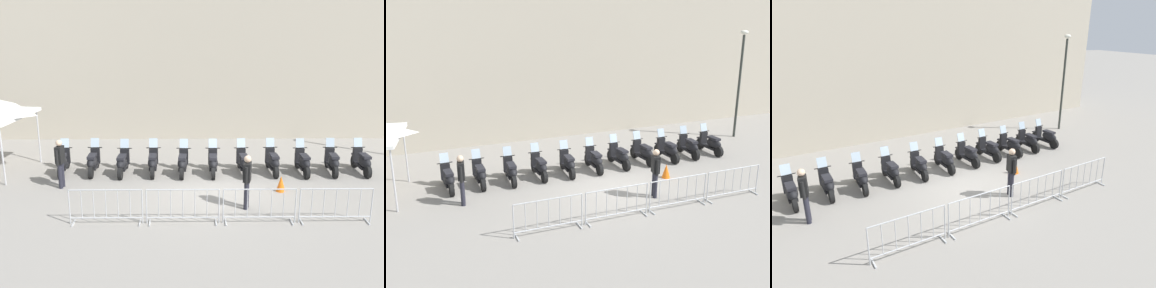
{
  "view_description": "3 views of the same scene",
  "coord_description": "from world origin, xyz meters",
  "views": [
    {
      "loc": [
        1.65,
        -14.7,
        6.02
      ],
      "look_at": [
        -1.18,
        2.08,
        1.09
      ],
      "focal_mm": 43.65,
      "sensor_mm": 36.0,
      "label": 1
    },
    {
      "loc": [
        -4.53,
        -14.96,
        6.54
      ],
      "look_at": [
        -0.96,
        2.09,
        1.08
      ],
      "focal_mm": 43.14,
      "sensor_mm": 36.0,
      "label": 2
    },
    {
      "loc": [
        -4.24,
        -10.29,
        5.56
      ],
      "look_at": [
        0.36,
        1.52,
        1.15
      ],
      "focal_mm": 31.53,
      "sensor_mm": 36.0,
      "label": 3
    }
  ],
  "objects": [
    {
      "name": "barrier_segment_3",
      "position": [
        3.69,
        -1.67,
        0.53
      ],
      "size": [
        2.11,
        0.79,
        1.07
      ],
      "color": "#B2B5B7",
      "rests_on": "ground"
    },
    {
      "name": "motorcycle_4",
      "position": [
        -1.46,
        1.65,
        0.45
      ],
      "size": [
        0.59,
        1.72,
        1.24
      ],
      "color": "black",
      "rests_on": "ground"
    },
    {
      "name": "ground_plane",
      "position": [
        0.0,
        0.0,
        0.0
      ],
      "size": [
        120.0,
        120.0,
        0.0
      ],
      "primitive_type": "plane",
      "color": "gray"
    },
    {
      "name": "motorcycle_8",
      "position": [
        3.01,
        2.46,
        0.45
      ],
      "size": [
        0.7,
        1.71,
        1.24
      ],
      "color": "black",
      "rests_on": "ground"
    },
    {
      "name": "motorcycle_3",
      "position": [
        -2.58,
        1.52,
        0.45
      ],
      "size": [
        0.67,
        1.71,
        1.24
      ],
      "color": "black",
      "rests_on": "ground"
    },
    {
      "name": "motorcycle_10",
      "position": [
        5.23,
        2.92,
        0.45
      ],
      "size": [
        0.7,
        1.71,
        1.24
      ],
      "color": "black",
      "rests_on": "ground"
    },
    {
      "name": "traffic_cone",
      "position": [
        2.17,
        0.54,
        0.28
      ],
      "size": [
        0.32,
        0.32,
        0.55
      ],
      "primitive_type": "cone",
      "color": "orange",
      "rests_on": "ground"
    },
    {
      "name": "motorcycle_7",
      "position": [
        1.88,
        2.34,
        0.45
      ],
      "size": [
        0.71,
        1.71,
        1.24
      ],
      "color": "black",
      "rests_on": "ground"
    },
    {
      "name": "officer_mid_plaza",
      "position": [
        -5.39,
        -0.37,
        0.98
      ],
      "size": [
        0.22,
        0.55,
        1.73
      ],
      "color": "#23232D",
      "rests_on": "ground"
    },
    {
      "name": "barrier_segment_1",
      "position": [
        -0.68,
        -2.46,
        0.53
      ],
      "size": [
        2.11,
        0.79,
        1.07
      ],
      "color": "#B2B5B7",
      "rests_on": "ground"
    },
    {
      "name": "street_lamp",
      "position": [
        7.65,
        5.12,
        3.18
      ],
      "size": [
        0.36,
        0.36,
        5.19
      ],
      "color": "#2D332D",
      "rests_on": "ground"
    },
    {
      "name": "officer_near_row_end",
      "position": [
        1.08,
        -1.07,
        0.98
      ],
      "size": [
        0.25,
        0.55,
        1.73
      ],
      "color": "#23232D",
      "rests_on": "ground"
    },
    {
      "name": "barrier_segment_0",
      "position": [
        -2.87,
        -2.86,
        0.53
      ],
      "size": [
        2.11,
        0.79,
        1.07
      ],
      "color": "#B2B5B7",
      "rests_on": "ground"
    },
    {
      "name": "motorcycle_2",
      "position": [
        -3.69,
        1.27,
        0.45
      ],
      "size": [
        0.61,
        1.72,
        1.24
      ],
      "color": "black",
      "rests_on": "ground"
    },
    {
      "name": "barrier_segment_2",
      "position": [
        1.5,
        -2.07,
        0.53
      ],
      "size": [
        2.11,
        0.79,
        1.07
      ],
      "color": "#B2B5B7",
      "rests_on": "ground"
    },
    {
      "name": "motorcycle_0",
      "position": [
        -5.93,
        0.95,
        0.45
      ],
      "size": [
        0.71,
        1.71,
        1.24
      ],
      "color": "black",
      "rests_on": "ground"
    },
    {
      "name": "motorcycle_9",
      "position": [
        4.11,
        2.72,
        0.45
      ],
      "size": [
        0.59,
        1.72,
        1.24
      ],
      "color": "black",
      "rests_on": "ground"
    },
    {
      "name": "motorcycle_1",
      "position": [
        -4.82,
        1.19,
        0.45
      ],
      "size": [
        0.67,
        1.72,
        1.24
      ],
      "color": "black",
      "rests_on": "ground"
    },
    {
      "name": "motorcycle_6",
      "position": [
        0.78,
        2.09,
        0.45
      ],
      "size": [
        0.71,
        1.71,
        1.24
      ],
      "color": "black",
      "rests_on": "ground"
    },
    {
      "name": "motorcycle_5",
      "position": [
        -0.34,
        1.85,
        0.45
      ],
      "size": [
        0.63,
        1.72,
        1.24
      ],
      "color": "black",
      "rests_on": "ground"
    }
  ]
}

